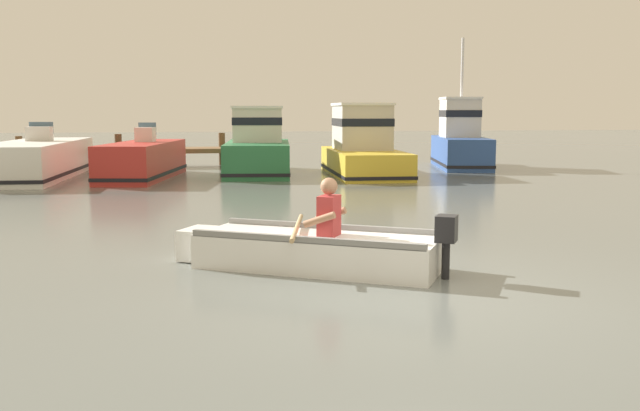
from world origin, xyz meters
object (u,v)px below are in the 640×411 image
Objects in this scene: moored_boat_yellow at (363,149)px; moored_boat_blue at (460,141)px; moored_boat_red at (143,161)px; rowboat_with_person at (313,249)px; moored_boat_white at (36,160)px; moored_boat_green at (258,149)px.

moored_boat_blue is at bearing 28.80° from moored_boat_yellow.
rowboat_with_person is at bearing -76.23° from moored_boat_red.
moored_boat_white is 3.29m from moored_boat_red.
moored_boat_blue is at bearing 10.40° from moored_boat_green.
moored_boat_green is (0.39, 13.87, 0.56)m from rowboat_with_person.
moored_boat_white is at bearing -173.40° from moored_boat_blue.
moored_boat_green reaches higher than moored_boat_white.
moored_boat_yellow reaches higher than moored_boat_red.
moored_boat_red is at bearing 103.77° from rowboat_with_person.
moored_boat_red is at bearing -163.77° from moored_boat_green.
moored_boat_blue is at bearing 12.33° from moored_boat_red.
moored_boat_yellow is 1.13× the size of moored_boat_blue.
moored_boat_yellow is at bearing -3.49° from moored_boat_white.
moored_boat_white is at bearing 115.07° from rowboat_with_person.
rowboat_with_person is at bearing -105.77° from moored_boat_yellow.
moored_boat_red is 1.03× the size of moored_boat_green.
rowboat_with_person is 0.51× the size of moored_boat_white.
rowboat_with_person is 13.49m from moored_boat_yellow.
rowboat_with_person is 0.67× the size of moored_boat_green.
moored_boat_yellow reaches higher than rowboat_with_person.
moored_boat_white reaches higher than rowboat_with_person.
rowboat_with_person is at bearing -116.96° from moored_boat_blue.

